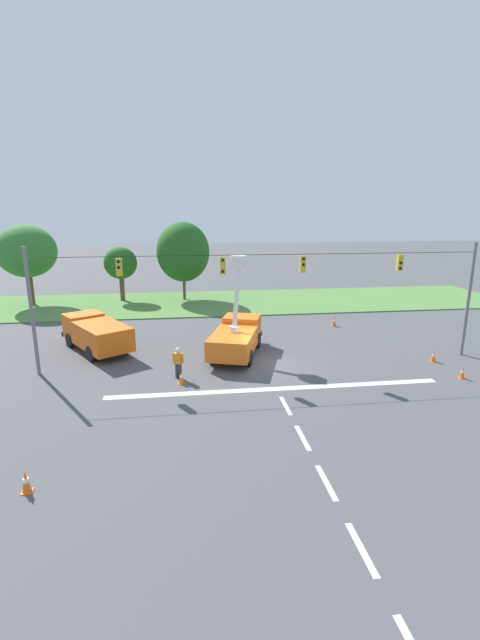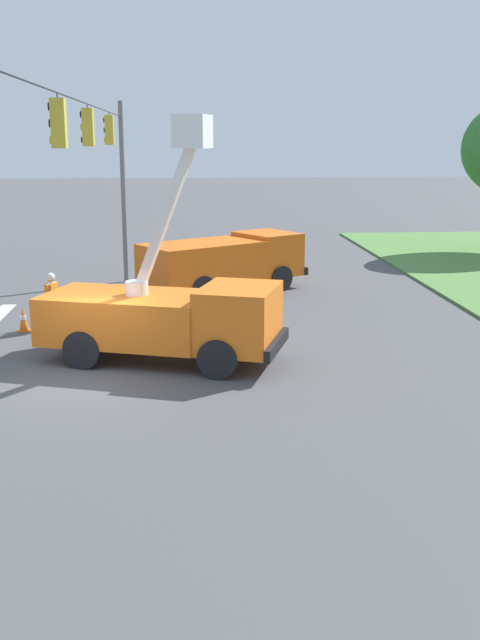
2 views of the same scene
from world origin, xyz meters
TOP-DOWN VIEW (x-y plane):
  - ground_plane at (0.00, 0.00)m, footprint 200.00×200.00m
  - signal_gantry at (-0.02, -0.00)m, footprint 26.20×0.33m
  - utility_truck_bucket_lift at (-1.41, 1.92)m, footprint 4.31×6.74m
  - utility_truck_support_near at (-10.51, 3.92)m, footprint 5.53×6.72m
  - road_worker at (-5.10, -1.66)m, footprint 0.61×0.38m
  - traffic_cone_foreground_right at (-4.94, -2.53)m, footprint 0.36×0.36m

SIDE VIEW (x-z plane):
  - ground_plane at x=0.00m, z-range 0.00..0.00m
  - traffic_cone_foreground_right at x=-4.94m, z-range -0.01..0.73m
  - road_worker at x=-5.10m, z-range 0.11..1.88m
  - utility_truck_support_near at x=-10.51m, z-range 0.16..2.30m
  - utility_truck_bucket_lift at x=-1.41m, z-range -1.85..4.45m
  - signal_gantry at x=-0.02m, z-range 0.98..8.18m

